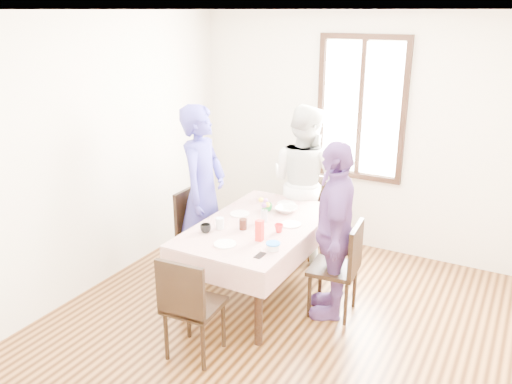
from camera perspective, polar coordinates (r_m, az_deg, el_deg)
ground at (r=4.73m, az=1.35°, el=-15.55°), size 4.50×4.50×0.00m
back_wall at (r=6.13m, az=11.24°, el=6.13°), size 4.00×0.00×4.00m
window_frame at (r=6.05m, az=11.37°, el=8.86°), size 1.02×0.06×1.62m
window_pane at (r=6.06m, az=11.39°, el=8.87°), size 0.90×0.02×1.50m
dining_table at (r=5.18m, az=0.27°, el=-7.43°), size 0.91×1.58×0.75m
tablecloth at (r=5.02m, az=0.27°, el=-3.54°), size 1.03×1.70×0.01m
chair_left at (r=5.63m, az=-5.84°, el=-4.40°), size 0.42×0.42×0.91m
chair_right at (r=4.91m, az=8.44°, el=-8.20°), size 0.46×0.46×0.91m
chair_far at (r=6.04m, az=5.19°, el=-2.66°), size 0.44×0.44×0.91m
chair_near at (r=4.34m, az=-6.74°, el=-12.08°), size 0.45×0.45×0.91m
person_left at (r=5.45m, az=-5.83°, el=-0.03°), size 0.53×0.72×1.83m
person_far at (r=5.89m, az=5.23°, el=1.05°), size 0.97×0.83×1.75m
person_right at (r=4.76m, az=8.43°, el=-4.17°), size 0.70×1.05×1.65m
mug_black at (r=4.84m, az=-5.50°, el=-3.96°), size 0.13×0.13×0.08m
mug_flag at (r=4.83m, az=2.50°, el=-3.96°), size 0.09×0.09×0.08m
mug_green at (r=5.32m, az=1.21°, el=-1.66°), size 0.15×0.15×0.08m
serving_bowl at (r=5.31m, az=3.27°, el=-1.92°), size 0.22×0.22×0.05m
juice_carton at (r=4.63m, az=0.39°, el=-4.21°), size 0.06×0.06×0.19m
butter_tub at (r=4.49m, az=1.87°, el=-5.99°), size 0.11×0.11×0.05m
jam_jar at (r=4.88m, az=-1.41°, el=-3.52°), size 0.07×0.07×0.10m
drinking_glass at (r=4.90m, az=-3.95°, el=-3.42°), size 0.08×0.08×0.11m
smartphone at (r=4.39m, az=0.44°, el=-6.90°), size 0.06×0.12×0.01m
flower_vase at (r=5.05m, az=0.91°, el=-2.60°), size 0.06×0.06×0.12m
plate_left at (r=5.25m, az=-1.77°, el=-2.39°), size 0.20×0.20×0.01m
plate_right at (r=5.01m, az=3.79°, el=-3.51°), size 0.20×0.20×0.01m
plate_far at (r=5.52m, az=3.31°, el=-1.29°), size 0.20×0.20×0.01m
plate_near at (r=4.60m, az=-3.38°, el=-5.66°), size 0.20×0.20×0.01m
butter_lid at (r=4.48m, az=1.87°, el=-5.61°), size 0.12×0.12×0.01m
flower_bunch at (r=5.01m, az=0.92°, el=-1.42°), size 0.09×0.09×0.10m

